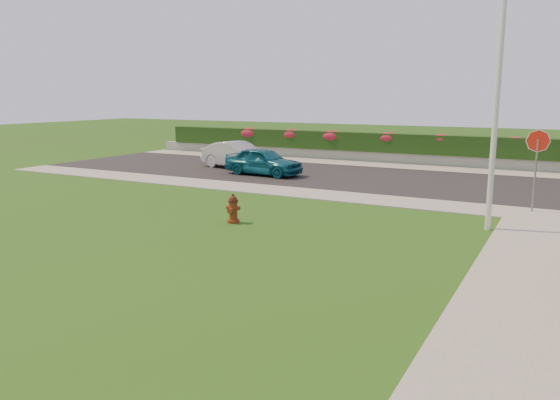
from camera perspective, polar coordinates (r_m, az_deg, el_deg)
The scene contains 19 objects.
ground at distance 13.53m, azimuth -8.34°, elevation -5.84°, with size 120.00×120.00×0.00m, color black.
street_far at distance 27.79m, azimuth 0.56°, elevation 2.93°, with size 26.00×8.00×0.04m, color black.
sidewalk_right at distance 9.25m, azimuth 21.40°, elevation -14.52°, with size 2.00×20.00×0.04m, color gray.
sidewalk_far at distance 24.09m, azimuth -7.10°, elevation 1.61°, with size 24.00×2.00×0.04m, color gray.
curb_corner at distance 19.76m, azimuth 25.40°, elevation -1.41°, with size 2.00×2.00×0.04m, color gray.
sidewalk_beyond at distance 30.90m, azimuth 11.53°, elevation 3.52°, with size 34.00×2.00×0.04m, color gray.
retaining_wall at distance 32.29m, azimuth 12.33°, elevation 4.30°, with size 34.00×0.40×0.60m, color gray.
hedge at distance 32.31m, azimuth 12.44°, elevation 5.82°, with size 32.00×0.90×1.10m, color black.
fire_hydrant at distance 16.82m, azimuth -4.93°, elevation -0.96°, with size 0.46×0.43×0.90m.
sedan_teal at distance 26.60m, azimuth -1.74°, elevation 4.07°, with size 1.58×3.93×1.34m, color #0D5063.
sedan_silver at distance 29.09m, azimuth -4.45°, elevation 4.69°, with size 1.49×4.26×1.40m, color #B0B2B8.
utility_pole at distance 16.65m, azimuth 21.61°, elevation 8.23°, with size 0.16×0.16×6.63m, color silver.
stop_sign at distance 19.84m, azimuth 25.29°, elevation 4.69°, with size 0.76×0.06×2.78m.
flower_clump_a at distance 36.25m, azimuth -3.17°, elevation 6.99°, with size 1.46×0.94×0.73m, color #B01E33.
flower_clump_b at distance 34.74m, azimuth 1.24°, elevation 6.87°, with size 1.35×0.87×0.67m, color #B01E33.
flower_clump_c at distance 33.59m, azimuth 5.44°, elevation 6.66°, with size 1.42×0.92×0.71m, color #B01E33.
flower_clump_d at distance 32.39m, azimuth 11.21°, elevation 6.39°, with size 1.30×0.84×0.65m, color #B01E33.
flower_clump_e at distance 31.63m, azimuth 16.49°, elevation 6.11°, with size 1.15×0.74×0.57m, color #B01E33.
flower_clump_f at distance 31.07m, azimuth 23.38°, elevation 5.61°, with size 1.09×0.70×0.54m, color #B01E33.
Camera 1 is at (7.79, -10.37, 3.87)m, focal length 35.00 mm.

